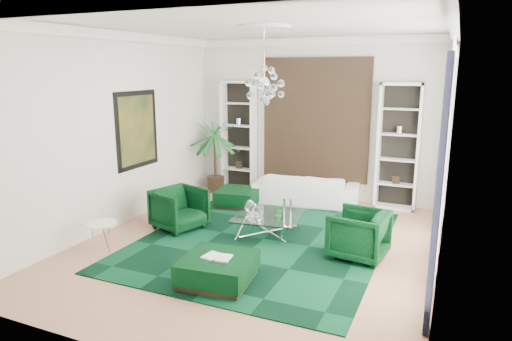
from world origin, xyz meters
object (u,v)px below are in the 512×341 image
at_px(coffee_table, 269,225).
at_px(side_table, 102,237).
at_px(armchair_left, 179,209).
at_px(sofa, 306,189).
at_px(ottoman_front, 218,270).
at_px(ottoman_side, 238,198).
at_px(armchair_right, 358,235).
at_px(palm, 215,145).

relative_size(coffee_table, side_table, 2.31).
bearing_deg(armchair_left, sofa, -15.77).
xyz_separation_m(ottoman_front, side_table, (-2.40, 0.25, 0.05)).
height_order(armchair_left, ottoman_side, armchair_left).
relative_size(armchair_right, side_table, 1.72).
bearing_deg(ottoman_side, palm, 139.18).
distance_m(coffee_table, ottoman_side, 1.98).
bearing_deg(armchair_right, side_table, -63.66).
relative_size(coffee_table, ottoman_side, 1.33).
height_order(armchair_right, ottoman_front, armchair_right).
distance_m(armchair_left, armchair_right, 3.50).
relative_size(coffee_table, palm, 0.50).
distance_m(sofa, armchair_right, 3.18).
bearing_deg(sofa, ottoman_front, 82.99).
bearing_deg(ottoman_side, armchair_left, -102.53).
xyz_separation_m(armchair_left, side_table, (-0.60, -1.50, -0.16)).
distance_m(armchair_left, coffee_table, 1.80).
relative_size(ottoman_front, side_table, 1.92).
height_order(ottoman_front, side_table, side_table).
height_order(armchair_right, ottoman_side, armchair_right).
bearing_deg(ottoman_front, armchair_left, 135.81).
bearing_deg(coffee_table, side_table, -141.79).
bearing_deg(side_table, sofa, 60.48).
relative_size(sofa, ottoman_front, 2.39).
distance_m(armchair_left, side_table, 1.62).
distance_m(ottoman_front, palm, 5.24).
height_order(coffee_table, palm, palm).
height_order(sofa, side_table, sofa).
relative_size(ottoman_side, side_table, 1.73).
bearing_deg(palm, sofa, -2.34).
bearing_deg(sofa, palm, -9.99).
distance_m(armchair_left, ottoman_side, 1.86).
bearing_deg(palm, side_table, -88.65).
xyz_separation_m(side_table, palm, (-0.10, 4.25, 0.95)).
bearing_deg(armchair_right, sofa, -140.32).
xyz_separation_m(sofa, ottoman_front, (0.05, -4.40, -0.15)).
distance_m(sofa, armchair_left, 3.18).
height_order(armchair_right, palm, palm).
distance_m(armchair_left, palm, 2.95).
relative_size(armchair_left, palm, 0.37).
bearing_deg(armchair_right, palm, -116.97).
bearing_deg(side_table, ottoman_front, -5.95).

